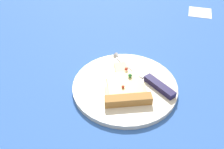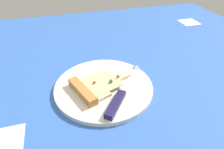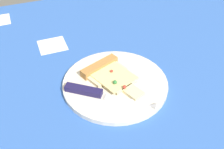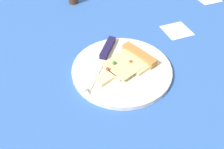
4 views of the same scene
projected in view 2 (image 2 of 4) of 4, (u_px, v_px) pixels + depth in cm
name	position (u px, v px, depth cm)	size (l,w,h in cm)	color
ground_plane	(128.00, 88.00, 61.16)	(141.38, 141.38, 3.00)	#3360B7
plate	(104.00, 86.00, 58.40)	(28.89, 28.89, 1.31)	silver
pizza_slice	(96.00, 86.00, 56.29)	(19.04, 14.29, 2.37)	beige
knife	(121.00, 94.00, 53.86)	(16.30, 20.30, 2.45)	silver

